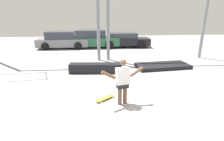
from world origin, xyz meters
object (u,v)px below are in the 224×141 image
skateboard (105,98)px  manual_pad (163,66)px  grind_rail (18,74)px  parked_car_green (93,39)px  grind_box (96,68)px  skateboarder (123,80)px  parked_car_grey (62,40)px  parked_car_black (125,40)px

skateboard → manual_pad: manual_pad is taller
grind_rail → parked_car_green: size_ratio=0.63×
grind_box → parked_car_green: (-0.22, 6.95, 0.49)m
skateboard → grind_box: size_ratio=0.28×
manual_pad → parked_car_green: (-3.90, 6.45, 0.62)m
manual_pad → grind_rail: grind_rail is taller
grind_box → manual_pad: (3.68, 0.50, -0.14)m
skateboarder → manual_pad: (2.81, 3.80, -0.74)m
manual_pad → skateboarder: bearing=-126.6°
grind_rail → manual_pad: bearing=10.1°
skateboarder → skateboard: bearing=134.8°
skateboard → parked_car_grey: size_ratio=0.17×
manual_pad → parked_car_green: bearing=121.2°
skateboarder → grind_rail: skateboarder is taller
grind_box → parked_car_grey: parked_car_grey is taller
skateboarder → parked_car_black: size_ratio=0.36×
grind_rail → skateboarder: bearing=-30.6°
skateboarder → parked_car_black: (1.73, 10.19, -0.22)m
skateboarder → parked_car_green: 10.30m
grind_box → manual_pad: bearing=7.7°
skateboarder → parked_car_black: bearing=67.0°
skateboarder → parked_car_green: (-1.08, 10.24, -0.12)m
manual_pad → parked_car_grey: bearing=135.8°
parked_car_black → parked_car_grey: bearing=-175.4°
grind_box → grind_rail: grind_box is taller
grind_box → parked_car_black: size_ratio=0.61×
skateboarder → parked_car_grey: (-3.63, 10.07, -0.16)m
skateboard → parked_car_grey: 10.21m
parked_car_green → parked_car_black: size_ratio=1.03×
skateboard → grind_box: bearing=59.6°
parked_car_black → manual_pad: bearing=-77.0°
grind_rail → parked_car_green: bearing=67.5°
manual_pad → parked_car_black: size_ratio=0.67×
parked_car_grey → skateboarder: bearing=-70.7°
grind_box → parked_car_green: size_ratio=0.59×
manual_pad → parked_car_grey: size_ratio=0.68×
grind_rail → parked_car_green: parked_car_green is taller
parked_car_black → parked_car_green: bearing=-177.8°
grind_box → parked_car_green: bearing=91.8°
skateboarder → manual_pad: skateboarder is taller
grind_box → grind_rail: bearing=-167.4°
manual_pad → parked_car_grey: 9.01m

